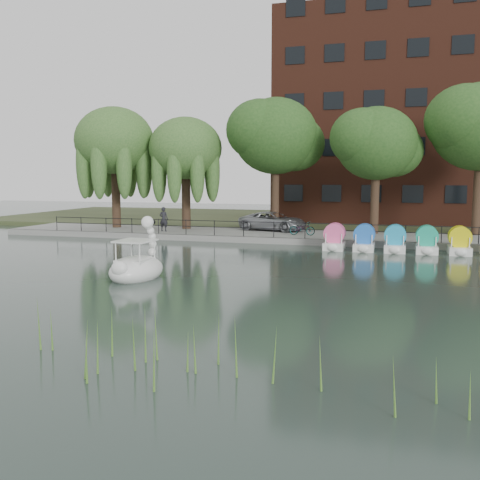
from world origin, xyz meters
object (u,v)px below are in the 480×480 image
at_px(bicycle, 302,228).
at_px(pedestrian, 164,217).
at_px(swan_boat, 137,265).
at_px(minivan, 273,220).

distance_m(bicycle, pedestrian, 9.80).
relative_size(bicycle, swan_boat, 0.54).
relative_size(bicycle, pedestrian, 0.87).
bearing_deg(pedestrian, swan_boat, 110.43).
height_order(bicycle, pedestrian, pedestrian).
xyz_separation_m(minivan, pedestrian, (-7.26, -2.75, 0.22)).
distance_m(pedestrian, swan_boat, 15.41).
xyz_separation_m(minivan, swan_boat, (-1.89, -17.17, -0.61)).
bearing_deg(minivan, bicycle, -122.00).
xyz_separation_m(minivan, bicycle, (2.52, -2.42, -0.27)).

